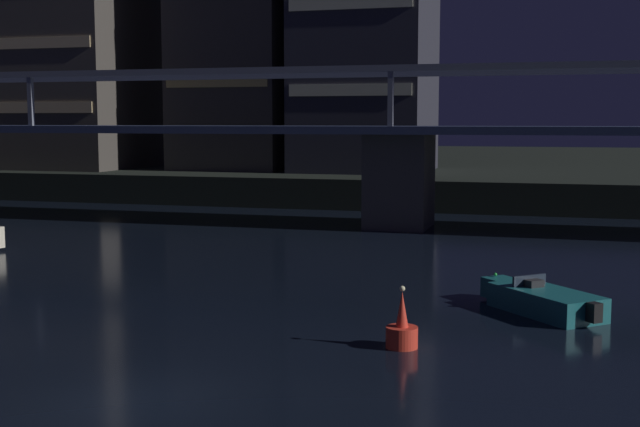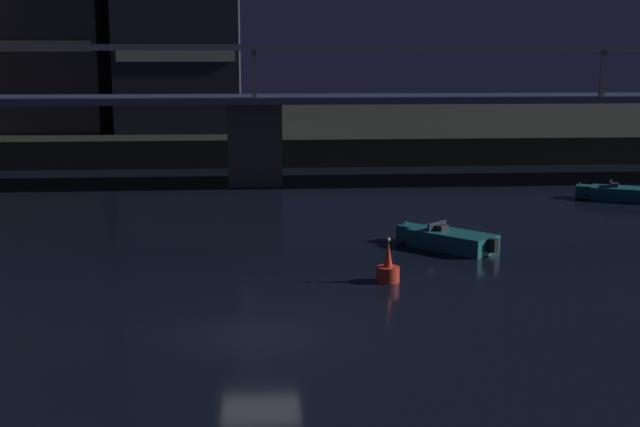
{
  "view_description": "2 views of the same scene",
  "coord_description": "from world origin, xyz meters",
  "px_view_note": "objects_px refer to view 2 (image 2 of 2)",
  "views": [
    {
      "loc": [
        9.15,
        -16.48,
        6.32
      ],
      "look_at": [
        -0.48,
        17.14,
        2.45
      ],
      "focal_mm": 47.18,
      "sensor_mm": 36.0,
      "label": 1
    },
    {
      "loc": [
        -0.14,
        -25.62,
        8.68
      ],
      "look_at": [
        2.53,
        8.13,
        2.38
      ],
      "focal_mm": 47.79,
      "sensor_mm": 36.0,
      "label": 2
    }
  ],
  "objects_px": {
    "speedboat_near_center": "(448,240)",
    "channel_buoy": "(388,270)",
    "speedboat_far_left": "(621,193)",
    "river_bridge": "(254,117)"
  },
  "relations": [
    {
      "from": "speedboat_near_center",
      "to": "speedboat_far_left",
      "type": "height_order",
      "value": "same"
    },
    {
      "from": "channel_buoy",
      "to": "speedboat_far_left",
      "type": "bearing_deg",
      "value": 45.89
    },
    {
      "from": "speedboat_far_left",
      "to": "channel_buoy",
      "type": "bearing_deg",
      "value": -134.11
    },
    {
      "from": "speedboat_far_left",
      "to": "channel_buoy",
      "type": "xyz_separation_m",
      "value": [
        -17.14,
        -17.68,
        0.06
      ]
    },
    {
      "from": "river_bridge",
      "to": "speedboat_far_left",
      "type": "height_order",
      "value": "river_bridge"
    },
    {
      "from": "speedboat_near_center",
      "to": "channel_buoy",
      "type": "xyz_separation_m",
      "value": [
        -3.65,
        -5.53,
        0.06
      ]
    },
    {
      "from": "speedboat_far_left",
      "to": "channel_buoy",
      "type": "distance_m",
      "value": 24.62
    },
    {
      "from": "channel_buoy",
      "to": "river_bridge",
      "type": "bearing_deg",
      "value": 100.8
    },
    {
      "from": "channel_buoy",
      "to": "speedboat_near_center",
      "type": "bearing_deg",
      "value": 56.56
    },
    {
      "from": "river_bridge",
      "to": "speedboat_near_center",
      "type": "xyz_separation_m",
      "value": [
        8.69,
        -20.87,
        -4.14
      ]
    }
  ]
}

